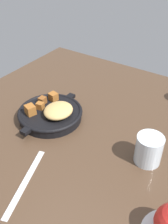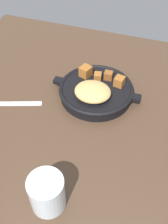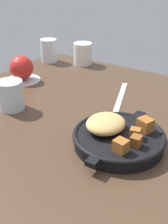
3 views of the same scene
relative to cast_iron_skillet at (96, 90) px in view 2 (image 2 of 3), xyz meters
The scene contains 4 objects.
ground_plane 11.84cm from the cast_iron_skillet, 90.41° to the left, with size 100.71×94.58×2.40cm, color #473323.
cast_iron_skillet is the anchor object (origin of this frame).
butter_knife 26.77cm from the cast_iron_skillet, 25.00° to the left, with size 22.35×1.60×0.36cm, color silver.
water_glass_short 34.15cm from the cast_iron_skillet, 90.50° to the left, with size 7.32×7.32×8.45cm, color silver.
Camera 2 is at (-15.03, 44.59, 54.72)cm, focal length 43.62 mm.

